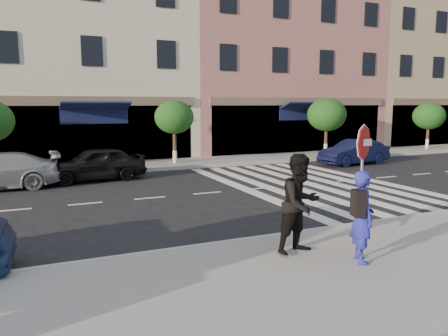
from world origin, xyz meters
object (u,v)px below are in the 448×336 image
Objects in this scene: photographer at (362,217)px; walker at (301,204)px; car_far_right at (354,152)px; stop_sign at (363,152)px; car_far_mid at (95,164)px.

photographer is 0.87× the size of walker.
car_far_right is (9.32, 11.17, -0.37)m from photographer.
car_far_right is at bearing -18.44° from photographer.
stop_sign reaches higher than car_far_mid.
walker reaches higher than car_far_mid.
car_far_right is (7.68, 9.27, -1.28)m from stop_sign.
walker is 14.40m from car_far_right.
stop_sign is 2.71m from walker.
stop_sign is 10.91m from car_far_mid.
car_far_mid is (-3.15, 11.62, -0.33)m from photographer.
photographer is 0.43× the size of car_far_mid.
car_far_right is (10.07, 10.29, -0.50)m from walker.
walker is (-0.74, 0.88, 0.13)m from photographer.
photographer is at bearing -45.15° from car_far_right.
photographer reaches higher than car_far_mid.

